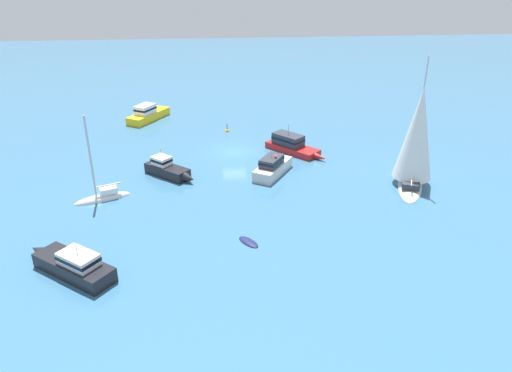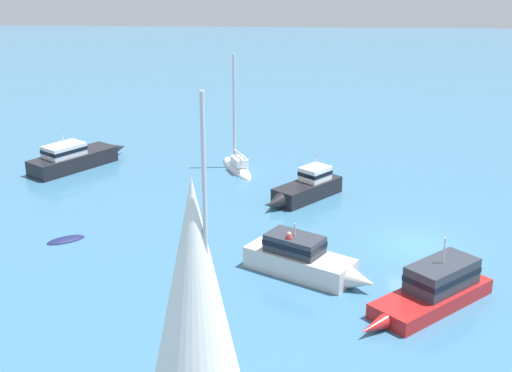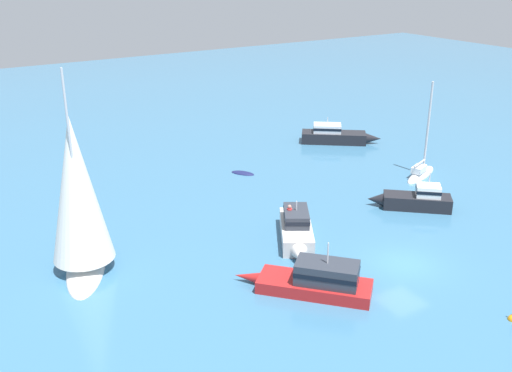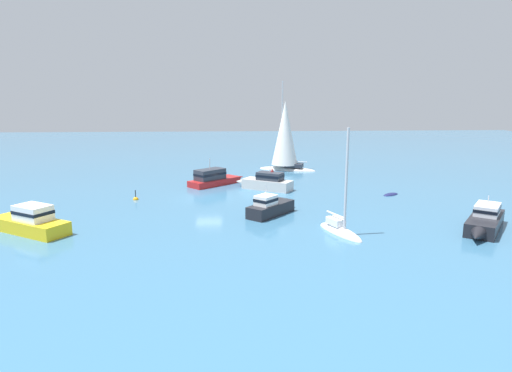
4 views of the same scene
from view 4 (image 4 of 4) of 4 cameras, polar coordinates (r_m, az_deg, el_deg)
The scene contains 10 objects.
ground_plane at distance 43.51m, azimuth -6.13°, elevation -1.49°, with size 160.00×160.00×0.00m, color teal.
cabin_cruiser at distance 46.91m, azimuth 1.25°, elevation 0.51°, with size 6.30×4.68×2.48m.
launch at distance 36.42m, azimuth -27.27°, elevation -4.08°, with size 7.58×5.49×2.09m.
skiff at distance 46.44m, azimuth 16.96°, elevation -1.10°, with size 2.15×1.83×0.36m.
cabin_cruiser_1 at distance 36.93m, azimuth 27.39°, elevation -3.98°, with size 5.78×6.88×2.47m.
sloop at distance 32.83m, azimuth 10.74°, elevation -5.58°, with size 2.88×4.90×8.16m.
sailboat at distance 58.93m, azimuth 3.80°, elevation 6.20°, with size 7.93×4.84×12.02m.
powerboat at distance 37.06m, azimuth 2.05°, elevation -2.66°, with size 4.83×5.21×2.73m.
powerboat_1 at distance 49.41m, azimuth -5.49°, elevation 1.02°, with size 6.47×6.10×3.02m.
channel_buoy at distance 43.94m, azimuth -15.23°, elevation -1.69°, with size 0.53×0.53×1.19m.
Camera 4 is at (-2.20, 42.32, 9.86)m, focal length 31.06 mm.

